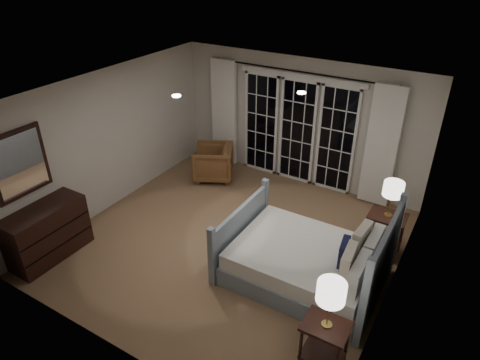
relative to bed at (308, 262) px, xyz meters
The scene contains 20 objects.
floor 1.47m from the bed, behind, with size 5.00×5.00×0.00m, color olive.
ceiling 2.61m from the bed, behind, with size 5.00×5.00×0.00m, color white.
wall_left 4.03m from the bed, behind, with size 0.02×5.00×2.50m, color beige.
wall_right 1.44m from the bed, 10.46° to the left, with size 0.02×5.00×2.50m, color beige.
wall_back 3.19m from the bed, 117.71° to the left, with size 5.00×0.02×2.50m, color beige.
wall_front 2.86m from the bed, 121.65° to the right, with size 5.00×0.02×2.50m, color beige.
french_doors 3.11m from the bed, 118.07° to the left, with size 2.50×0.04×2.20m.
curtain_rod 3.53m from the bed, 118.61° to the left, with size 0.03×0.03×3.50m, color black.
curtain_left 4.09m from the bed, 139.94° to the left, with size 0.55×0.10×2.25m, color white.
curtain_right 2.72m from the bed, 84.86° to the left, with size 0.55×0.10×2.25m, color white.
downlight_a 2.39m from the bed, 127.69° to the left, with size 0.12×0.12×0.01m, color white.
downlight_b 2.97m from the bed, behind, with size 0.12×0.12×0.01m, color white.
bed is the anchor object (origin of this frame).
nightstand_left 1.46m from the bed, 60.00° to the right, with size 0.51×0.41×0.66m.
nightstand_right 1.41m from the bed, 56.52° to the left, with size 0.55×0.44×0.71m.
lamp_left 1.67m from the bed, 60.00° to the right, with size 0.31×0.31×0.60m.
lamp_right 1.64m from the bed, 56.52° to the left, with size 0.30×0.30×0.57m.
armchair 3.42m from the bed, 147.37° to the left, with size 0.76×0.78×0.71m, color brown.
dresser 3.96m from the bed, 157.10° to the right, with size 0.52×1.22×0.87m.
mirror 4.36m from the bed, 158.36° to the right, with size 0.05×0.85×1.00m.
Camera 1 is at (3.02, -4.77, 4.34)m, focal length 32.00 mm.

